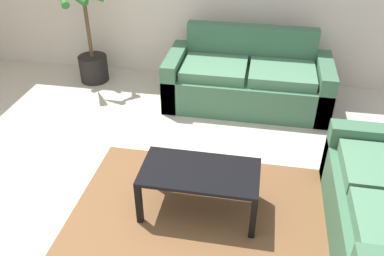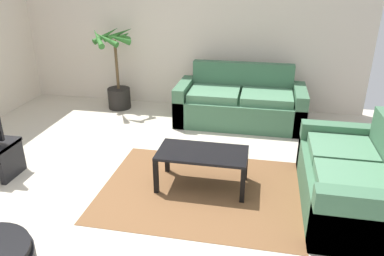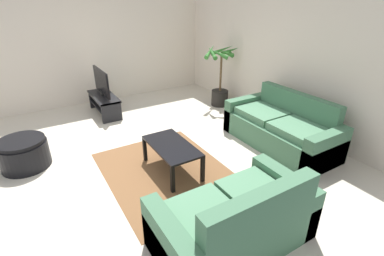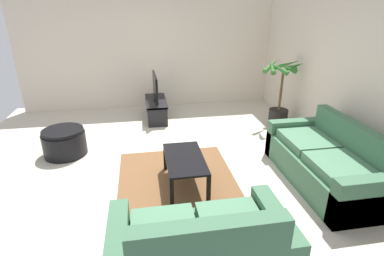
% 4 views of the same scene
% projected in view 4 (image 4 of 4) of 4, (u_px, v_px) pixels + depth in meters
% --- Properties ---
extents(ground_plane, '(6.60, 6.60, 0.00)m').
position_uv_depth(ground_plane, '(161.00, 162.00, 4.96)').
color(ground_plane, beige).
extents(wall_back, '(6.00, 0.06, 2.70)m').
position_uv_depth(wall_back, '(342.00, 74.00, 4.91)').
color(wall_back, beige).
rests_on(wall_back, ground).
extents(wall_left, '(0.06, 6.00, 2.70)m').
position_uv_depth(wall_left, '(149.00, 51.00, 7.16)').
color(wall_left, beige).
rests_on(wall_left, ground).
extents(couch_main, '(1.99, 0.90, 0.90)m').
position_uv_depth(couch_main, '(325.00, 163.00, 4.31)').
color(couch_main, '#3F6B4C').
rests_on(couch_main, ground).
extents(couch_loveseat, '(0.90, 1.65, 0.90)m').
position_uv_depth(couch_loveseat, '(201.00, 251.00, 2.80)').
color(couch_loveseat, '#3F6B4C').
rests_on(couch_loveseat, ground).
extents(tv_stand, '(1.10, 0.45, 0.42)m').
position_uv_depth(tv_stand, '(156.00, 106.00, 6.72)').
color(tv_stand, black).
rests_on(tv_stand, ground).
extents(tv, '(0.95, 0.10, 0.57)m').
position_uv_depth(tv, '(155.00, 87.00, 6.55)').
color(tv, black).
rests_on(tv, tv_stand).
extents(coffee_table, '(0.99, 0.53, 0.43)m').
position_uv_depth(coffee_table, '(185.00, 161.00, 4.21)').
color(coffee_table, black).
rests_on(coffee_table, ground).
extents(area_rug, '(2.20, 1.70, 0.01)m').
position_uv_depth(area_rug, '(178.00, 185.00, 4.34)').
color(area_rug, brown).
rests_on(area_rug, ground).
extents(potted_palm, '(0.75, 0.80, 1.40)m').
position_uv_depth(potted_palm, '(280.00, 99.00, 6.20)').
color(potted_palm, black).
rests_on(potted_palm, ground).
extents(ottoman, '(0.71, 0.71, 0.46)m').
position_uv_depth(ottoman, '(64.00, 142.00, 5.13)').
color(ottoman, black).
rests_on(ottoman, ground).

